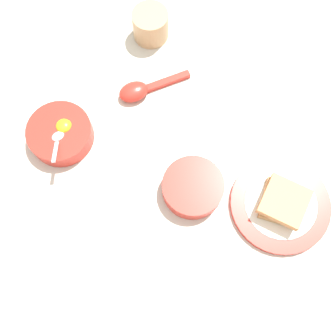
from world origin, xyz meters
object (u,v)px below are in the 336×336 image
at_px(drinking_cup, 150,25).
at_px(congee_bowl, 193,187).
at_px(egg_bowl, 60,133).
at_px(soup_spoon, 140,90).
at_px(toast_plate, 280,204).
at_px(toast_sandwich, 283,202).

bearing_deg(drinking_cup, congee_bowl, -110.61).
bearing_deg(egg_bowl, soup_spoon, -0.32).
xyz_separation_m(egg_bowl, toast_plate, (0.28, -0.36, -0.01)).
bearing_deg(congee_bowl, toast_plate, -43.90).
xyz_separation_m(egg_bowl, soup_spoon, (0.19, -0.00, -0.01)).
xyz_separation_m(soup_spoon, drinking_cup, (0.10, 0.11, 0.02)).
bearing_deg(soup_spoon, toast_plate, -75.63).
relative_size(toast_plate, congee_bowl, 1.63).
bearing_deg(congee_bowl, soup_spoon, 82.38).
bearing_deg(drinking_cup, egg_bowl, -159.03).
height_order(egg_bowl, drinking_cup, egg_bowl).
height_order(congee_bowl, drinking_cup, drinking_cup).
relative_size(egg_bowl, soup_spoon, 0.83).
bearing_deg(toast_sandwich, toast_plate, 0.12).
height_order(egg_bowl, congee_bowl, egg_bowl).
distance_m(toast_plate, drinking_cup, 0.48).
distance_m(toast_sandwich, drinking_cup, 0.48).
bearing_deg(drinking_cup, toast_plate, -90.99).
bearing_deg(toast_sandwich, drinking_cup, 88.77).
distance_m(egg_bowl, drinking_cup, 0.31).
relative_size(toast_sandwich, soup_spoon, 0.68).
height_order(toast_sandwich, drinking_cup, drinking_cup).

